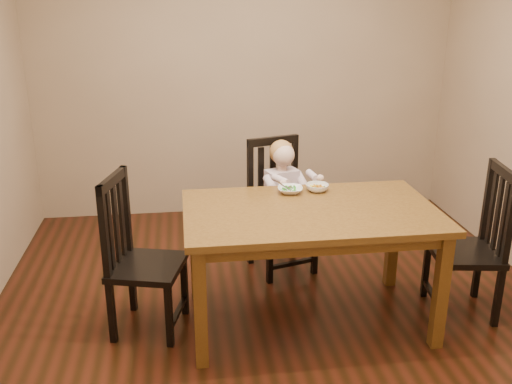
{
  "coord_description": "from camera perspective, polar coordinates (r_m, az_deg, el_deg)",
  "views": [
    {
      "loc": [
        -0.62,
        -3.45,
        2.11
      ],
      "look_at": [
        -0.12,
        0.25,
        0.79
      ],
      "focal_mm": 40.0,
      "sensor_mm": 36.0,
      "label": 1
    }
  ],
  "objects": [
    {
      "name": "room",
      "position": [
        3.59,
        2.53,
        7.16
      ],
      "size": [
        4.01,
        4.01,
        2.71
      ],
      "color": "#3E180D",
      "rests_on": "ground"
    },
    {
      "name": "dining_table",
      "position": [
        3.67,
        5.45,
        -3.06
      ],
      "size": [
        1.61,
        0.97,
        0.81
      ],
      "rotation": [
        0.0,
        0.0,
        0.0
      ],
      "color": "#4D3212",
      "rests_on": "room"
    },
    {
      "name": "chair_child",
      "position": [
        4.49,
        2.37,
        -1.59
      ],
      "size": [
        0.55,
        0.54,
        1.04
      ],
      "rotation": [
        0.0,
        0.0,
        3.42
      ],
      "color": "black",
      "rests_on": "room"
    },
    {
      "name": "chair_left",
      "position": [
        3.74,
        -11.65,
        -6.47
      ],
      "size": [
        0.53,
        0.55,
        1.05
      ],
      "rotation": [
        0.0,
        0.0,
        -1.83
      ],
      "color": "black",
      "rests_on": "room"
    },
    {
      "name": "chair_right",
      "position": [
        4.12,
        20.9,
        -4.94
      ],
      "size": [
        0.5,
        0.51,
        1.05
      ],
      "rotation": [
        0.0,
        0.0,
        1.42
      ],
      "color": "black",
      "rests_on": "room"
    },
    {
      "name": "toddler",
      "position": [
        4.4,
        2.7,
        -0.11
      ],
      "size": [
        0.42,
        0.47,
        0.55
      ],
      "primitive_type": null,
      "rotation": [
        0.0,
        0.0,
        3.42
      ],
      "color": "silver",
      "rests_on": "chair_child"
    },
    {
      "name": "bowl_peas",
      "position": [
        3.91,
        3.43,
        0.21
      ],
      "size": [
        0.19,
        0.19,
        0.04
      ],
      "primitive_type": "imported",
      "rotation": [
        0.0,
        0.0,
        -0.16
      ],
      "color": "white",
      "rests_on": "dining_table"
    },
    {
      "name": "bowl_veg",
      "position": [
        3.96,
        6.14,
        0.44
      ],
      "size": [
        0.19,
        0.19,
        0.05
      ],
      "primitive_type": "imported",
      "rotation": [
        0.0,
        0.0,
        0.25
      ],
      "color": "white",
      "rests_on": "dining_table"
    },
    {
      "name": "fork",
      "position": [
        3.88,
        2.92,
        0.42
      ],
      "size": [
        0.09,
        0.11,
        0.05
      ],
      "rotation": [
        0.0,
        0.0,
        0.66
      ],
      "color": "silver",
      "rests_on": "bowl_peas"
    }
  ]
}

